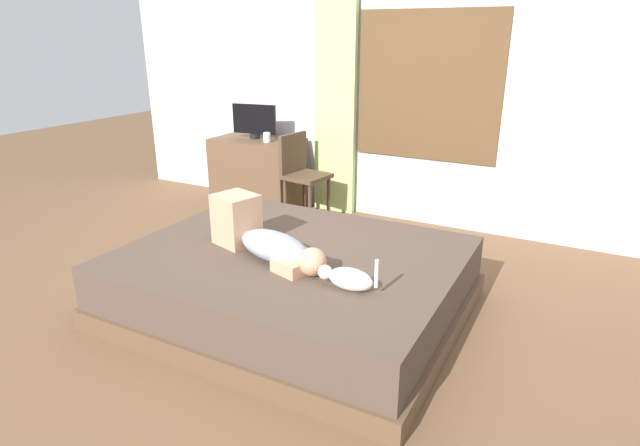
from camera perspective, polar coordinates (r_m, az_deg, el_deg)
The scene contains 10 objects.
ground_plane at distance 3.55m, azimuth -5.15°, elevation -9.97°, with size 16.00×16.00×0.00m, color brown.
back_wall_with_window at distance 5.14m, azimuth 8.98°, elevation 16.19°, with size 6.40×0.14×2.90m.
bed at distance 3.51m, azimuth -3.00°, elevation -6.37°, with size 2.16×1.75×0.43m.
person_lying at distance 3.34m, azimuth -6.14°, elevation -1.63°, with size 0.93×0.48×0.34m.
cat at distance 2.90m, azimuth 3.01°, elevation -6.03°, with size 0.36×0.12×0.21m.
desk at distance 5.60m, azimuth -6.73°, elevation 5.40°, with size 0.90×0.56×0.74m.
tv_monitor at distance 5.50m, azimuth -7.18°, elevation 11.00°, with size 0.48×0.10×0.35m.
cup at distance 5.32m, azimuth -5.82°, elevation 9.29°, with size 0.07×0.07×0.10m, color white.
chair_by_desk at distance 5.12m, azimuth -2.08°, elevation 5.74°, with size 0.43×0.43×0.86m.
curtain_left at distance 5.30m, azimuth 1.67°, elevation 13.74°, with size 0.44×0.06×2.38m, color #ADCC75.
Camera 1 is at (1.72, -2.55, 1.76)m, focal length 29.33 mm.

